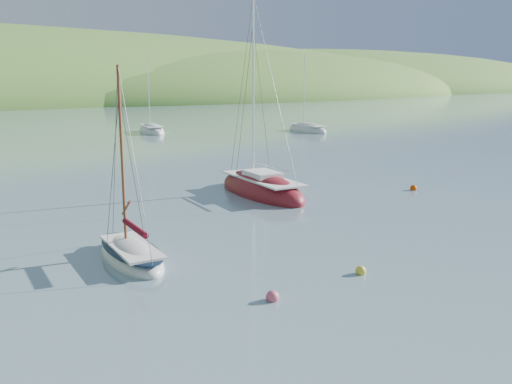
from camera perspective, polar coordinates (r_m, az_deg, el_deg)
ground at (r=21.33m, az=9.81°, el=-8.72°), size 700.00×700.00×0.00m
daysailer_white at (r=23.76m, az=-12.36°, el=-6.18°), size 2.48×5.57×8.32m
sloop_red at (r=35.85m, az=0.54°, el=0.16°), size 4.02×9.17×13.14m
distant_sloop_b at (r=75.93m, az=-10.39°, el=5.99°), size 4.45×8.37×11.35m
distant_sloop_d at (r=76.60m, az=5.16°, el=6.17°), size 3.31×7.82×10.88m
mooring_buoys at (r=25.27m, az=0.94°, el=-5.02°), size 27.26×11.03×0.45m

